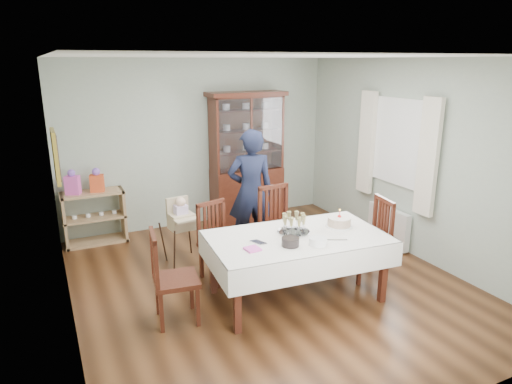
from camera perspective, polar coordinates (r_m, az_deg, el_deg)
floor at (r=5.79m, az=1.47°, el=-11.21°), size 5.00×5.00×0.00m
room_shell at (r=5.71m, az=-0.85°, el=6.49°), size 5.00×5.00×5.00m
dining_table at (r=5.32m, az=5.08°, el=-9.26°), size 2.09×1.31×0.76m
china_cabinet at (r=7.66m, az=-1.16°, el=4.56°), size 1.30×0.48×2.18m
sideboard at (r=7.24m, az=-19.53°, el=-3.01°), size 0.90×0.38×0.80m
picture_frame at (r=5.47m, az=-23.79°, el=4.12°), size 0.04×0.48×0.58m
window at (r=6.78m, az=17.42°, el=5.97°), size 0.04×1.02×1.22m
curtain_left at (r=6.32m, az=20.73°, el=4.05°), size 0.07×0.30×1.55m
curtain_right at (r=7.22m, az=13.67°, el=6.02°), size 0.07×0.30×1.55m
radiator at (r=7.05m, az=16.21°, el=-4.09°), size 0.10×0.80×0.55m
chair_far_left at (r=5.80m, az=-4.51°, el=-8.05°), size 0.53×0.53×0.97m
chair_far_right at (r=6.17m, az=3.05°, el=-6.24°), size 0.50×0.50×1.06m
chair_end_left at (r=4.97m, az=-10.12°, el=-12.50°), size 0.51×0.51×1.01m
chair_end_right at (r=5.99m, az=13.76°, el=-7.53°), size 0.53×0.53×1.02m
woman at (r=6.38m, az=-0.68°, el=0.02°), size 0.73×0.56×1.78m
high_chair at (r=6.25m, az=-9.22°, el=-5.62°), size 0.46×0.46×0.93m
champagne_tray at (r=5.23m, az=4.75°, el=-4.40°), size 0.38×0.38×0.23m
birthday_cake at (r=5.50m, az=10.35°, el=-3.71°), size 0.32×0.32×0.22m
plate_stack_dark at (r=4.89m, az=4.32°, el=-6.23°), size 0.21×0.21×0.09m
plate_stack_white at (r=4.94m, az=7.75°, el=-6.12°), size 0.25×0.25×0.08m
napkin_stack at (r=4.78m, az=-0.45°, el=-7.13°), size 0.16×0.16×0.02m
cutlery at (r=4.95m, az=-0.10°, el=-6.35°), size 0.17×0.20×0.01m
cake_knife at (r=5.11m, az=9.98°, el=-5.89°), size 0.23×0.13×0.01m
gift_bag_pink at (r=7.05m, az=-21.96°, el=1.02°), size 0.23×0.20×0.37m
gift_bag_orange at (r=7.08m, az=-19.27°, el=1.30°), size 0.22×0.18×0.36m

